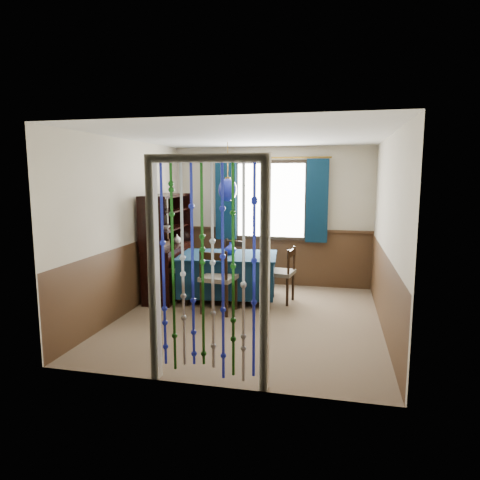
% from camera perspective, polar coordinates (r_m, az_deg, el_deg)
% --- Properties ---
extents(floor, '(4.00, 4.00, 0.00)m').
position_cam_1_polar(floor, '(6.11, 1.20, -10.39)').
color(floor, brown).
rests_on(floor, ground).
extents(ceiling, '(4.00, 4.00, 0.00)m').
position_cam_1_polar(ceiling, '(5.81, 1.28, 13.65)').
color(ceiling, silver).
rests_on(ceiling, ground).
extents(wall_back, '(3.60, 0.00, 3.60)m').
position_cam_1_polar(wall_back, '(7.79, 4.17, 3.11)').
color(wall_back, '#BAB198').
rests_on(wall_back, ground).
extents(wall_front, '(3.60, 0.00, 3.60)m').
position_cam_1_polar(wall_front, '(3.91, -4.62, -2.27)').
color(wall_front, '#BAB198').
rests_on(wall_front, ground).
extents(wall_left, '(0.00, 4.00, 4.00)m').
position_cam_1_polar(wall_left, '(6.43, -14.69, 1.72)').
color(wall_left, '#BAB198').
rests_on(wall_left, ground).
extents(wall_right, '(0.00, 4.00, 4.00)m').
position_cam_1_polar(wall_right, '(5.75, 19.10, 0.75)').
color(wall_right, '#BAB198').
rests_on(wall_right, ground).
extents(wainscot_back, '(3.60, 0.00, 3.60)m').
position_cam_1_polar(wainscot_back, '(7.88, 4.10, -2.33)').
color(wainscot_back, '#412A19').
rests_on(wainscot_back, ground).
extents(wainscot_front, '(3.60, 0.00, 3.60)m').
position_cam_1_polar(wainscot_front, '(4.13, -4.43, -12.50)').
color(wainscot_front, '#412A19').
rests_on(wainscot_front, ground).
extents(wainscot_left, '(0.00, 4.00, 4.00)m').
position_cam_1_polar(wainscot_left, '(6.55, -14.33, -4.81)').
color(wainscot_left, '#412A19').
rests_on(wainscot_left, ground).
extents(wainscot_right, '(0.00, 4.00, 4.00)m').
position_cam_1_polar(wainscot_right, '(5.89, 18.59, -6.49)').
color(wainscot_right, '#412A19').
rests_on(wainscot_right, ground).
extents(window, '(1.32, 0.12, 1.42)m').
position_cam_1_polar(window, '(7.72, 4.14, 5.30)').
color(window, black).
rests_on(window, wall_back).
extents(doorway, '(1.16, 0.12, 2.18)m').
position_cam_1_polar(doorway, '(4.01, -4.33, -4.92)').
color(doorway, silver).
rests_on(doorway, ground).
extents(dining_table, '(1.65, 1.24, 0.74)m').
position_cam_1_polar(dining_table, '(6.89, -1.60, -4.49)').
color(dining_table, '#0A2034').
rests_on(dining_table, floor).
extents(chair_near, '(0.53, 0.51, 0.95)m').
position_cam_1_polar(chair_near, '(6.23, -2.96, -5.19)').
color(chair_near, black).
rests_on(chair_near, floor).
extents(chair_far, '(0.50, 0.48, 0.87)m').
position_cam_1_polar(chair_far, '(7.56, -1.04, -3.08)').
color(chair_far, black).
rests_on(chair_far, floor).
extents(chair_left, '(0.50, 0.52, 0.95)m').
position_cam_1_polar(chair_left, '(7.03, -9.05, -3.73)').
color(chair_left, black).
rests_on(chair_left, floor).
extents(chair_right, '(0.47, 0.49, 0.88)m').
position_cam_1_polar(chair_right, '(6.78, 5.61, -4.42)').
color(chair_right, black).
rests_on(chair_right, floor).
extents(sideboard, '(0.55, 1.32, 1.69)m').
position_cam_1_polar(sideboard, '(7.17, -9.75, -2.81)').
color(sideboard, black).
rests_on(sideboard, floor).
extents(pendant_lamp, '(0.29, 0.29, 0.91)m').
position_cam_1_polar(pendant_lamp, '(6.72, -1.65, 6.73)').
color(pendant_lamp, olive).
rests_on(pendant_lamp, ceiling).
extents(vase_table, '(0.22, 0.22, 0.18)m').
position_cam_1_polar(vase_table, '(6.85, -1.31, -1.19)').
color(vase_table, '#151F95').
rests_on(vase_table, dining_table).
extents(bowl_shelf, '(0.26, 0.26, 0.05)m').
position_cam_1_polar(bowl_shelf, '(6.86, -10.07, 1.68)').
color(bowl_shelf, beige).
rests_on(bowl_shelf, sideboard).
extents(vase_sideboard, '(0.21, 0.21, 0.17)m').
position_cam_1_polar(vase_sideboard, '(7.40, -8.39, 0.25)').
color(vase_sideboard, beige).
rests_on(vase_sideboard, sideboard).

